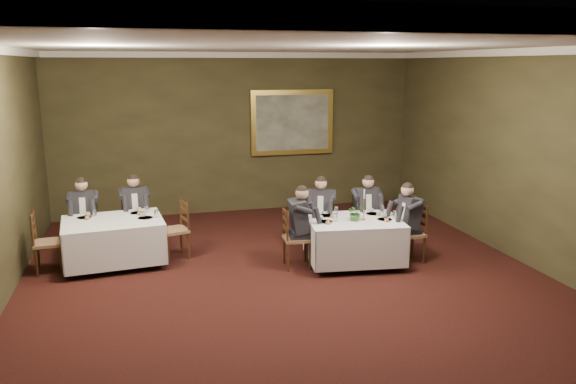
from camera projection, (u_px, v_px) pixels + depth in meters
name	position (u px, v px, depth m)	size (l,w,h in m)	color
ground	(299.00, 295.00, 8.07)	(10.00, 10.00, 0.00)	black
ceiling	(300.00, 44.00, 7.29)	(8.00, 10.00, 0.10)	silver
back_wall	(238.00, 134.00, 12.39)	(8.00, 0.10, 3.50)	#312D18
front_wall	(557.00, 355.00, 2.96)	(8.00, 0.10, 3.50)	#312D18
right_wall	(548.00, 163.00, 8.67)	(0.10, 10.00, 3.50)	#312D18
crown_molding	(300.00, 49.00, 7.30)	(8.00, 10.00, 0.12)	white
table_main	(354.00, 238.00, 9.25)	(1.66, 1.34, 0.67)	#311D0D
table_second	(114.00, 238.00, 9.23)	(1.71, 1.37, 0.67)	#311D0D
chair_main_backleft	(321.00, 235.00, 9.99)	(0.56, 0.55, 1.00)	olive
diner_main_backleft	(321.00, 222.00, 9.92)	(0.55, 0.59, 1.35)	black
chair_main_backright	(365.00, 233.00, 10.09)	(0.47, 0.45, 1.00)	olive
diner_main_backright	(365.00, 221.00, 10.03)	(0.44, 0.50, 1.35)	black
chair_main_endleft	(296.00, 250.00, 9.16)	(0.45, 0.47, 1.00)	olive
diner_main_endleft	(297.00, 237.00, 9.11)	(0.51, 0.44, 1.35)	black
chair_main_endright	(410.00, 245.00, 9.41)	(0.45, 0.46, 1.00)	olive
diner_main_endright	(410.00, 232.00, 9.36)	(0.50, 0.44, 1.35)	black
chair_sec_backleft	(86.00, 237.00, 9.87)	(0.45, 0.43, 1.00)	olive
diner_sec_backleft	(85.00, 224.00, 9.80)	(0.43, 0.49, 1.35)	black
chair_sec_backright	(136.00, 232.00, 10.15)	(0.48, 0.47, 1.00)	olive
diner_sec_backright	(135.00, 220.00, 10.09)	(0.45, 0.52, 1.35)	black
chair_sec_endright	(175.00, 241.00, 9.61)	(0.52, 0.53, 1.00)	olive
chair_sec_endleft	(49.00, 255.00, 8.92)	(0.45, 0.47, 1.00)	olive
centerpiece	(355.00, 212.00, 9.09)	(0.27, 0.23, 0.30)	#2D5926
candlestick	(364.00, 208.00, 9.12)	(0.08, 0.08, 0.53)	#BC8B39
place_setting_table_main	(328.00, 213.00, 9.46)	(0.33, 0.31, 0.14)	white
place_setting_table_second	(88.00, 215.00, 9.35)	(0.33, 0.31, 0.14)	white
painting	(292.00, 122.00, 12.59)	(1.89, 0.09, 1.45)	#E9C855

